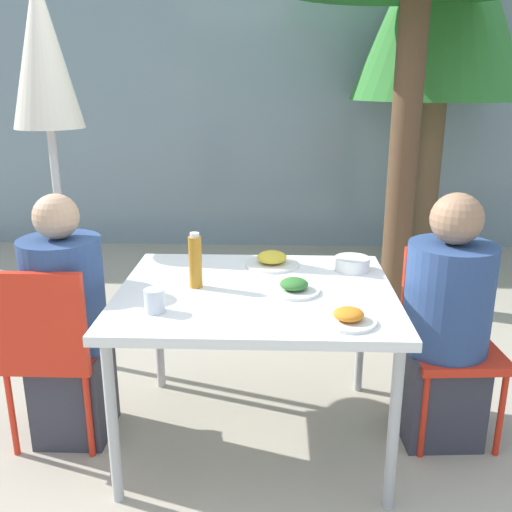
{
  "coord_description": "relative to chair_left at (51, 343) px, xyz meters",
  "views": [
    {
      "loc": [
        0.08,
        -2.3,
        1.6
      ],
      "look_at": [
        0.0,
        0.0,
        0.89
      ],
      "focal_mm": 40.0,
      "sensor_mm": 36.0,
      "label": 1
    }
  ],
  "objects": [
    {
      "name": "ground_plane",
      "position": [
        0.89,
        0.08,
        -0.5
      ],
      "size": [
        24.0,
        24.0,
        0.0
      ],
      "primitive_type": "plane",
      "color": "#B2A893"
    },
    {
      "name": "building_facade",
      "position": [
        0.89,
        3.41,
        1.0
      ],
      "size": [
        10.0,
        0.2,
        3.0
      ],
      "color": "gray",
      "rests_on": "ground"
    },
    {
      "name": "dining_table",
      "position": [
        0.89,
        0.08,
        0.17
      ],
      "size": [
        1.19,
        1.0,
        0.74
      ],
      "color": "white",
      "rests_on": "ground"
    },
    {
      "name": "chair_left",
      "position": [
        0.0,
        0.0,
        0.0
      ],
      "size": [
        0.4,
        0.4,
        0.86
      ],
      "rotation": [
        0.0,
        0.0,
        0.0
      ],
      "color": "red",
      "rests_on": "ground"
    },
    {
      "name": "person_left",
      "position": [
        0.05,
        0.08,
        0.03
      ],
      "size": [
        0.35,
        0.35,
        1.15
      ],
      "rotation": [
        0.0,
        0.0,
        0.0
      ],
      "color": "#383842",
      "rests_on": "ground"
    },
    {
      "name": "chair_right",
      "position": [
        1.78,
        0.22,
        0.0
      ],
      "size": [
        0.43,
        0.43,
        0.86
      ],
      "rotation": [
        0.0,
        0.0,
        -3.07
      ],
      "color": "red",
      "rests_on": "ground"
    },
    {
      "name": "person_right",
      "position": [
        1.74,
        0.14,
        0.03
      ],
      "size": [
        0.38,
        0.38,
        1.15
      ],
      "rotation": [
        0.0,
        0.0,
        -3.07
      ],
      "color": "#383842",
      "rests_on": "ground"
    },
    {
      "name": "closed_umbrella",
      "position": [
        -0.22,
        0.8,
        1.12
      ],
      "size": [
        0.36,
        0.36,
        2.13
      ],
      "color": "#333333",
      "rests_on": "ground"
    },
    {
      "name": "plate_0",
      "position": [
        1.25,
        -0.26,
        0.25
      ],
      "size": [
        0.21,
        0.21,
        0.06
      ],
      "color": "white",
      "rests_on": "dining_table"
    },
    {
      "name": "plate_1",
      "position": [
        1.05,
        0.05,
        0.25
      ],
      "size": [
        0.22,
        0.22,
        0.06
      ],
      "color": "white",
      "rests_on": "dining_table"
    },
    {
      "name": "plate_2",
      "position": [
        0.96,
        0.41,
        0.26
      ],
      "size": [
        0.26,
        0.26,
        0.07
      ],
      "color": "white",
      "rests_on": "dining_table"
    },
    {
      "name": "bottle",
      "position": [
        0.63,
        0.1,
        0.35
      ],
      "size": [
        0.06,
        0.06,
        0.24
      ],
      "color": "#B7751E",
      "rests_on": "dining_table"
    },
    {
      "name": "drinking_cup",
      "position": [
        0.51,
        -0.18,
        0.28
      ],
      "size": [
        0.08,
        0.08,
        0.09
      ],
      "color": "silver",
      "rests_on": "dining_table"
    },
    {
      "name": "salad_bowl",
      "position": [
        1.34,
        0.35,
        0.26
      ],
      "size": [
        0.16,
        0.16,
        0.06
      ],
      "color": "white",
      "rests_on": "dining_table"
    }
  ]
}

